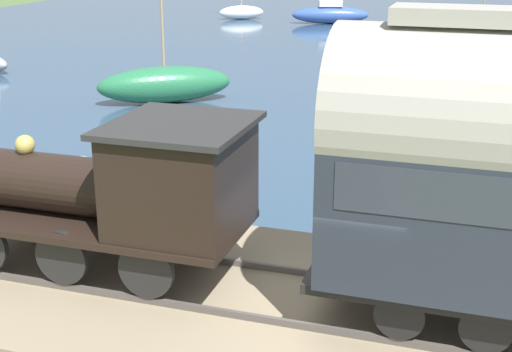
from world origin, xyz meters
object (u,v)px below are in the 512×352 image
(sailboat_red, at_px, (482,19))
(rowboat_off_pier, at_px, (81,171))
(sailboat_blue, at_px, (330,14))
(steam_locomotive, at_px, (117,185))
(sailboat_green, at_px, (165,84))
(sailboat_white, at_px, (241,11))

(sailboat_red, bearing_deg, rowboat_off_pier, -163.82)
(rowboat_off_pier, bearing_deg, sailboat_blue, 60.29)
(steam_locomotive, height_order, sailboat_blue, sailboat_blue)
(steam_locomotive, distance_m, sailboat_green, 15.87)
(sailboat_green, relative_size, sailboat_blue, 0.75)
(steam_locomotive, height_order, sailboat_red, sailboat_red)
(steam_locomotive, bearing_deg, sailboat_green, 22.03)
(sailboat_blue, bearing_deg, sailboat_green, 161.93)
(sailboat_red, bearing_deg, sailboat_white, 119.67)
(sailboat_green, height_order, rowboat_off_pier, sailboat_green)
(steam_locomotive, xyz_separation_m, sailboat_green, (14.65, 5.93, -1.42))
(sailboat_green, distance_m, rowboat_off_pier, 9.37)
(sailboat_white, bearing_deg, sailboat_red, -121.07)
(sailboat_blue, distance_m, rowboat_off_pier, 36.60)
(steam_locomotive, bearing_deg, rowboat_off_pier, 37.41)
(steam_locomotive, height_order, rowboat_off_pier, steam_locomotive)
(sailboat_green, relative_size, sailboat_red, 0.70)
(steam_locomotive, relative_size, sailboat_blue, 0.82)
(sailboat_green, height_order, sailboat_white, sailboat_white)
(sailboat_blue, distance_m, sailboat_red, 10.72)
(steam_locomotive, relative_size, sailboat_red, 0.76)
(sailboat_white, bearing_deg, steam_locomotive, 166.23)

